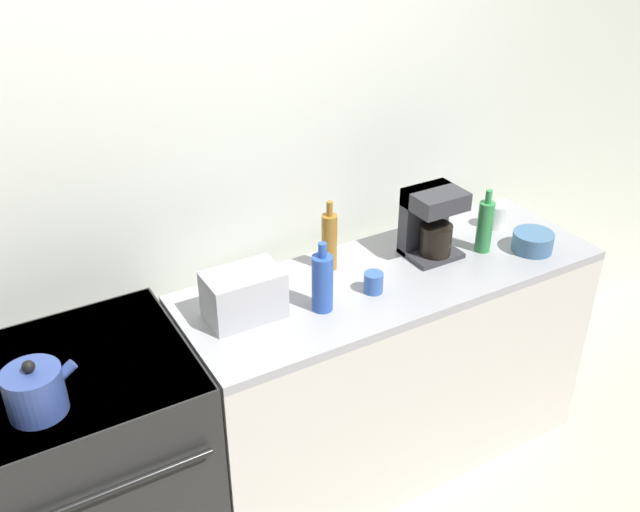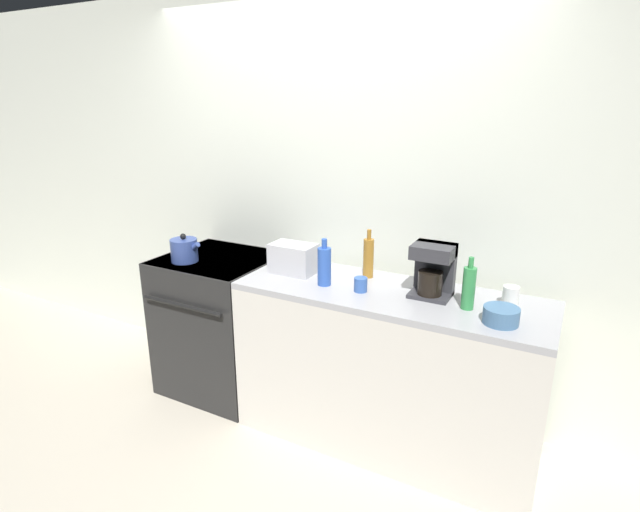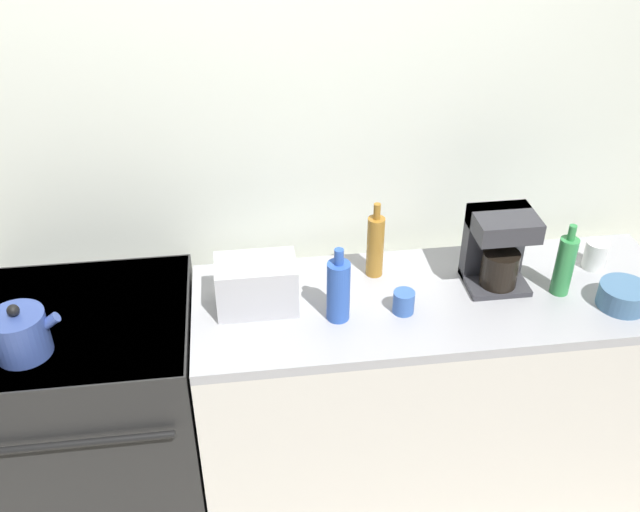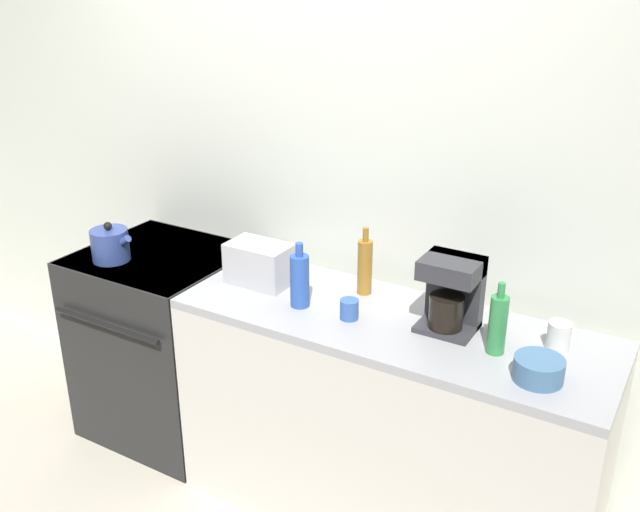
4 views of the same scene
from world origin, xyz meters
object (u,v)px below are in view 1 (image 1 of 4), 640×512
bottle_amber (329,241)px  bowl (533,242)px  cup_white (496,216)px  kettle (35,391)px  coffee_maker (431,220)px  stove (96,470)px  bottle_green (485,226)px  toaster (244,295)px  bottle_blue (322,282)px  cup_blue (373,282)px

bottle_amber → bowl: bearing=-20.4°
bottle_amber → cup_white: bearing=-4.6°
kettle → coffee_maker: size_ratio=0.75×
bottle_amber → bowl: size_ratio=1.73×
stove → kettle: (-0.13, -0.16, 0.53)m
bottle_green → coffee_maker: bearing=155.9°
stove → bottle_amber: 1.17m
toaster → bottle_amber: (0.42, 0.14, 0.03)m
bottle_blue → stove: bearing=172.5°
kettle → coffee_maker: (1.55, 0.18, 0.07)m
coffee_maker → bottle_amber: 0.42m
stove → bottle_amber: bottle_amber is taller
kettle → bowl: bearing=-0.4°
bottle_green → bowl: bearing=-30.1°
kettle → cup_blue: 1.20m
toaster → bottle_blue: size_ratio=1.00×
kettle → bottle_amber: bearing=13.6°
coffee_maker → cup_blue: (-0.35, -0.13, -0.11)m
stove → kettle: size_ratio=4.40×
bottle_amber → cup_blue: bearing=-76.9°
kettle → bottle_blue: 0.98m
toaster → bowl: 1.22m
kettle → cup_white: 1.94m
bottle_green → bottle_amber: (-0.61, 0.19, 0.01)m
bowl → toaster: bearing=172.6°
stove → cup_blue: (1.06, -0.11, 0.49)m
coffee_maker → bottle_green: coffee_maker is taller
bottle_blue → cup_blue: 0.23m
toaster → bottle_amber: 0.44m
kettle → bottle_green: (1.75, 0.09, 0.04)m
bottle_green → cup_white: 0.23m
bottle_amber → bottle_blue: (-0.17, -0.23, -0.01)m
stove → bottle_blue: (0.84, -0.11, 0.57)m
stove → bottle_green: size_ratio=3.51×
bottle_blue → cup_blue: (0.22, 0.00, -0.07)m
bottle_green → bottle_amber: size_ratio=0.94×
cup_blue → bottle_blue: bearing=-179.2°
coffee_maker → cup_white: coffee_maker is taller
coffee_maker → bottle_green: bearing=-24.1°
bottle_green → cup_white: bottle_green is taller
coffee_maker → bottle_green: (0.20, -0.09, -0.04)m
coffee_maker → bottle_blue: 0.59m
bottle_blue → bowl: bottle_blue is taller
toaster → bottle_amber: bottle_amber is taller
bowl → stove: bearing=174.5°
cup_blue → bowl: 0.73m
stove → bowl: bowl is taller
stove → toaster: (0.59, -0.02, 0.54)m
kettle → coffee_maker: bearing=6.6°
toaster → bottle_amber: size_ratio=0.93×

